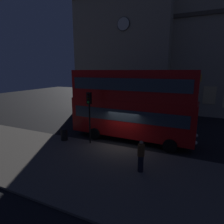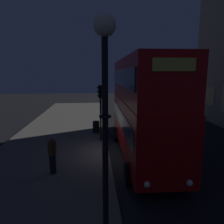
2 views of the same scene
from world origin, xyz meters
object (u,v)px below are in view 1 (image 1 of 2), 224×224
double_decker_bus (131,102)px  litter_bin (64,135)px  pedestrian (141,156)px  traffic_light_near_kerb (89,107)px

double_decker_bus → litter_bin: double_decker_bus is taller
double_decker_bus → pedestrian: double_decker_bus is taller
traffic_light_near_kerb → litter_bin: bearing=-178.1°
traffic_light_near_kerb → pedestrian: (4.70, -2.43, -1.90)m
double_decker_bus → litter_bin: bearing=-149.8°
traffic_light_near_kerb → litter_bin: traffic_light_near_kerb is taller
double_decker_bus → pedestrian: size_ratio=5.54×
double_decker_bus → traffic_light_near_kerb: (-2.49, -2.35, -0.19)m
pedestrian → litter_bin: pedestrian is taller
double_decker_bus → traffic_light_near_kerb: size_ratio=2.55×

